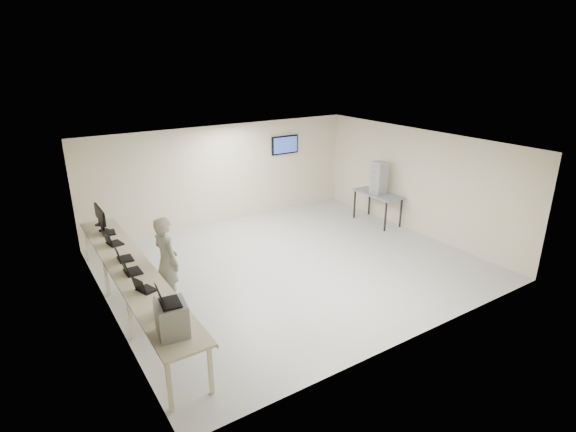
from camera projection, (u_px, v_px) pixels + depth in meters
room at (293, 207)px, 10.02m from camera, size 8.01×7.01×2.81m
workbench at (132, 271)px, 8.31m from camera, size 0.76×6.00×0.90m
equipment_box at (172, 319)px, 6.26m from camera, size 0.47×0.52×0.49m
laptop_on_box at (166, 300)px, 6.12m from camera, size 0.34×0.40×0.29m
laptop_0 at (165, 310)px, 6.79m from camera, size 0.29×0.34×0.26m
laptop_1 at (143, 287)px, 7.45m from camera, size 0.36×0.39×0.25m
laptop_2 at (129, 269)px, 8.06m from camera, size 0.32×0.38×0.30m
laptop_3 at (122, 256)px, 8.58m from camera, size 0.31×0.37×0.28m
laptop_4 at (112, 241)px, 9.27m from camera, size 0.36×0.40×0.28m
laptop_5 at (106, 231)px, 9.83m from camera, size 0.34×0.39×0.29m
monitor_near at (102, 218)px, 9.94m from camera, size 0.22×0.49×0.48m
monitor_far at (98, 213)px, 10.27m from camera, size 0.22×0.48×0.48m
soldier at (167, 262)px, 8.53m from camera, size 0.55×0.73×1.80m
side_table at (378, 196)px, 12.80m from camera, size 0.69×1.48×0.89m
storage_bins at (379, 178)px, 12.61m from camera, size 0.35×0.38×0.91m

